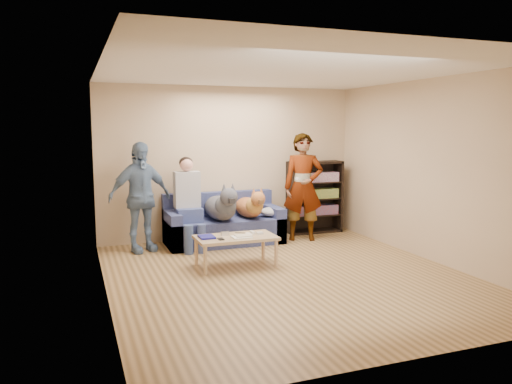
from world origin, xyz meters
name	(u,v)px	position (x,y,z in m)	size (l,w,h in m)	color
ground	(288,276)	(0.00, 0.00, 0.00)	(5.00, 5.00, 0.00)	brown
ceiling	(290,71)	(0.00, 0.00, 2.60)	(5.00, 5.00, 0.00)	white
wall_back	(230,163)	(0.00, 2.50, 1.30)	(4.50, 4.50, 0.00)	tan
wall_front	(417,205)	(0.00, -2.50, 1.30)	(4.50, 4.50, 0.00)	tan
wall_left	(103,183)	(-2.25, 0.00, 1.30)	(5.00, 5.00, 0.00)	tan
wall_right	(434,171)	(2.25, 0.00, 1.30)	(5.00, 5.00, 0.00)	tan
blanket	(272,212)	(0.56, 1.93, 0.50)	(0.43, 0.36, 0.15)	#ADAEB2
person_standing_right	(303,187)	(1.09, 1.85, 0.91)	(0.66, 0.43, 1.81)	gray
person_standing_left	(140,197)	(-1.61, 1.98, 0.85)	(0.99, 0.41, 1.70)	#6F90B2
held_controller	(298,179)	(0.89, 1.65, 1.08)	(0.04, 0.12, 0.03)	white
notebook_blue	(207,237)	(-0.89, 0.73, 0.43)	(0.20, 0.26, 0.03)	navy
papers	(242,237)	(-0.44, 0.58, 0.43)	(0.26, 0.20, 0.01)	white
magazine	(243,236)	(-0.41, 0.60, 0.44)	(0.22, 0.17, 0.01)	beige
camera_silver	(225,233)	(-0.61, 0.80, 0.45)	(0.11, 0.06, 0.05)	#B1B2B6
controller_a	(252,232)	(-0.21, 0.78, 0.43)	(0.04, 0.13, 0.03)	white
controller_b	(260,233)	(-0.13, 0.70, 0.43)	(0.09, 0.06, 0.03)	silver
headphone_cup_a	(250,235)	(-0.29, 0.66, 0.43)	(0.07, 0.07, 0.02)	white
headphone_cup_b	(248,234)	(-0.29, 0.74, 0.43)	(0.07, 0.07, 0.02)	white
pen_orange	(238,239)	(-0.51, 0.52, 0.42)	(0.01, 0.01, 0.14)	orange
pen_black	(240,233)	(-0.37, 0.86, 0.42)	(0.01, 0.01, 0.14)	black
wallet	(221,239)	(-0.74, 0.56, 0.43)	(0.07, 0.12, 0.01)	black
sofa	(223,226)	(-0.25, 2.10, 0.28)	(1.90, 0.85, 0.82)	#515B93
person_seated	(188,200)	(-0.86, 1.97, 0.77)	(0.40, 0.73, 1.47)	#41508F
dog_gray	(222,206)	(-0.35, 1.84, 0.66)	(0.45, 1.27, 0.65)	#50525B
dog_tan	(250,206)	(0.17, 1.92, 0.62)	(0.38, 1.15, 0.55)	#AF6835
coffee_table	(236,240)	(-0.49, 0.68, 0.37)	(1.10, 0.60, 0.42)	tan
bookshelf	(314,195)	(1.55, 2.33, 0.68)	(1.00, 0.34, 1.30)	black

